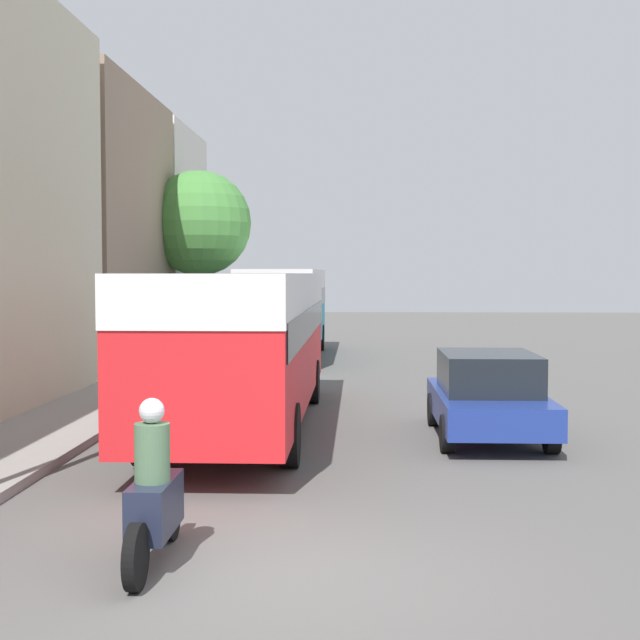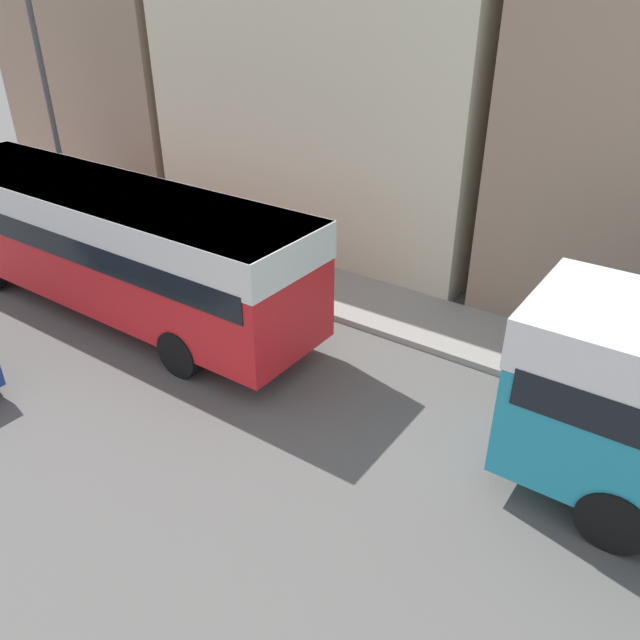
# 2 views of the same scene
# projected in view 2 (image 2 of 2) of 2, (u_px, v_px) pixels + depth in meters

# --- Properties ---
(sidewalk) EXTENTS (2.20, 120.00, 0.15)m
(sidewalk) POSITION_uv_depth(u_px,v_px,m) (42.00, 201.00, 21.76)
(sidewalk) COLOR gray
(sidewalk) RESTS_ON ground_plane
(building_corner) EXTENTS (5.06, 7.57, 8.03)m
(building_corner) POSITION_uv_depth(u_px,v_px,m) (129.00, 71.00, 21.86)
(building_corner) COLOR gray
(building_corner) RESTS_ON ground_plane
(building_midblock) EXTENTS (6.44, 9.61, 9.16)m
(building_midblock) POSITION_uv_depth(u_px,v_px,m) (356.00, 73.00, 17.58)
(building_midblock) COLOR beige
(building_midblock) RESTS_ON ground_plane
(bus_lead) EXTENTS (2.55, 10.99, 2.99)m
(bus_lead) POSITION_uv_depth(u_px,v_px,m) (104.00, 231.00, 14.11)
(bus_lead) COLOR red
(bus_lead) RESTS_ON ground_plane
(lamp_post) EXTENTS (0.36, 0.36, 6.96)m
(lamp_post) POSITION_uv_depth(u_px,v_px,m) (46.00, 86.00, 17.79)
(lamp_post) COLOR #47474C
(lamp_post) RESTS_ON sidewalk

